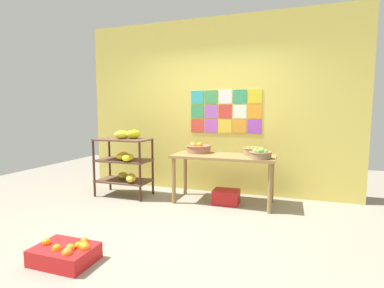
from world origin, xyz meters
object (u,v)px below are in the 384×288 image
at_px(display_table, 223,161).
at_px(fruit_basket_left, 199,148).
at_px(banana_shelf_unit, 125,158).
at_px(orange_crate_foreground, 66,253).
at_px(produce_crate_under_table, 226,197).
at_px(fruit_basket_centre, 261,154).
at_px(fruit_basket_right, 253,151).

relative_size(display_table, fruit_basket_left, 3.82).
height_order(banana_shelf_unit, orange_crate_foreground, banana_shelf_unit).
distance_m(banana_shelf_unit, produce_crate_under_table, 1.75).
height_order(fruit_basket_centre, fruit_basket_left, fruit_basket_left).
bearing_deg(fruit_basket_centre, display_table, 164.80).
relative_size(banana_shelf_unit, fruit_basket_centre, 3.46).
distance_m(fruit_basket_left, fruit_basket_right, 0.86).
distance_m(fruit_basket_centre, produce_crate_under_table, 0.87).
bearing_deg(fruit_basket_right, display_table, -162.22).
height_order(banana_shelf_unit, fruit_basket_left, banana_shelf_unit).
bearing_deg(produce_crate_under_table, fruit_basket_centre, -13.20).
xyz_separation_m(banana_shelf_unit, orange_crate_foreground, (0.62, -2.05, -0.55)).
distance_m(banana_shelf_unit, fruit_basket_centre, 2.17).
distance_m(banana_shelf_unit, fruit_basket_left, 1.22).
relative_size(fruit_basket_centre, fruit_basket_right, 1.01).
height_order(produce_crate_under_table, orange_crate_foreground, produce_crate_under_table).
xyz_separation_m(fruit_basket_right, orange_crate_foreground, (-1.41, -2.33, -0.71)).
height_order(banana_shelf_unit, fruit_basket_right, banana_shelf_unit).
relative_size(produce_crate_under_table, orange_crate_foreground, 0.70).
height_order(display_table, fruit_basket_left, fruit_basket_left).
height_order(banana_shelf_unit, produce_crate_under_table, banana_shelf_unit).
height_order(fruit_basket_left, orange_crate_foreground, fruit_basket_left).
xyz_separation_m(display_table, fruit_basket_right, (0.43, 0.14, 0.16)).
bearing_deg(display_table, fruit_basket_right, 17.78).
bearing_deg(fruit_basket_right, banana_shelf_unit, -172.09).
distance_m(fruit_basket_centre, fruit_basket_right, 0.32).
distance_m(fruit_basket_right, orange_crate_foreground, 2.82).
relative_size(display_table, produce_crate_under_table, 3.99).
distance_m(banana_shelf_unit, orange_crate_foreground, 2.21).
relative_size(fruit_basket_centre, produce_crate_under_table, 0.82).
distance_m(banana_shelf_unit, display_table, 1.61).
distance_m(fruit_basket_centre, orange_crate_foreground, 2.66).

